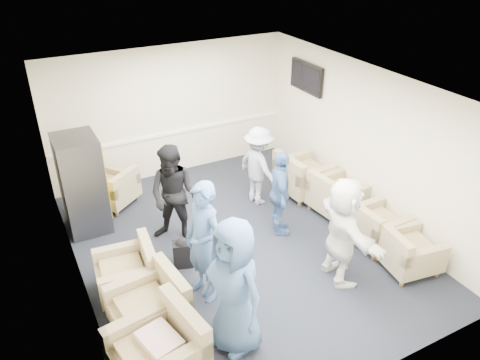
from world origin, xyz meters
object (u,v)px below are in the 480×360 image
armchair_left_mid (153,308)px  armchair_corner (114,190)px  armchair_left_near (162,352)px  armchair_left_far (130,273)px  armchair_right_midnear (374,227)px  person_mid_right (280,194)px  person_mid_left (204,242)px  person_back_left (174,195)px  vending_machine (83,184)px  armchair_right_far (301,177)px  armchair_right_near (406,252)px  person_back_right (259,166)px  person_front_right (343,231)px  person_front_left (234,287)px  armchair_right_midfar (335,197)px

armchair_left_mid → armchair_corner: (0.35, 3.33, -0.04)m
armchair_left_near → armchair_left_far: armchair_left_near is taller
armchair_right_midnear → person_mid_right: 1.65m
person_mid_left → person_back_left: (0.11, 1.44, -0.05)m
armchair_right_midnear → vending_machine: size_ratio=0.49×
armchair_left_far → armchair_corner: armchair_left_far is taller
armchair_right_midnear → armchair_right_far: armchair_right_far is taller
armchair_right_near → armchair_left_far: bearing=77.4°
armchair_left_far → armchair_left_mid: bearing=10.1°
armchair_left_near → armchair_right_near: armchair_left_near is taller
armchair_right_near → person_mid_right: 2.17m
armchair_left_far → armchair_right_near: size_ratio=1.00×
armchair_right_midnear → person_back_right: 2.35m
person_front_right → person_back_left: bearing=51.2°
armchair_left_near → person_back_right: person_back_right is taller
armchair_left_mid → person_back_right: person_back_right is taller
armchair_right_near → armchair_right_far: 2.68m
armchair_left_mid → person_mid_left: 1.08m
person_back_left → person_mid_right: (1.65, -0.60, -0.10)m
armchair_left_near → person_back_right: 4.16m
person_back_left → person_mid_right: person_back_left is taller
armchair_left_far → person_front_right: (2.85, -1.16, 0.52)m
person_back_right → person_front_right: 2.47m
armchair_right_far → person_front_left: 4.03m
armchair_left_near → armchair_left_mid: 0.77m
person_mid_left → person_front_right: bearing=57.5°
person_front_left → person_back_left: size_ratio=1.08×
person_back_left → person_back_right: bearing=56.9°
armchair_left_near → armchair_right_near: size_ratio=1.21×
vending_machine → armchair_left_far: bearing=-84.4°
person_front_left → person_mid_right: 2.59m
armchair_right_midnear → armchair_left_near: bearing=100.8°
armchair_right_midfar → person_front_right: size_ratio=0.55×
vending_machine → armchair_left_mid: bearing=-84.9°
armchair_right_far → armchair_corner: size_ratio=0.88×
armchair_right_near → person_mid_left: bearing=80.9°
person_mid_right → armchair_right_midfar: bearing=-64.4°
armchair_right_midfar → person_front_right: 1.89m
person_mid_left → armchair_left_far: bearing=-135.7°
armchair_left_mid → armchair_right_near: (3.82, -0.64, -0.04)m
armchair_corner → person_back_right: 2.75m
armchair_left_far → person_front_right: person_front_right is taller
armchair_right_far → person_back_left: bearing=92.9°
armchair_corner → person_mid_left: 3.14m
person_front_left → armchair_right_midnear: bearing=89.1°
person_back_right → person_front_right: (-0.01, -2.47, 0.09)m
armchair_left_mid → armchair_right_midfar: 4.03m
person_mid_right → armchair_right_far: bearing=-25.8°
person_back_left → person_mid_right: bearing=23.5°
person_front_left → armchair_corner: bearing=170.7°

